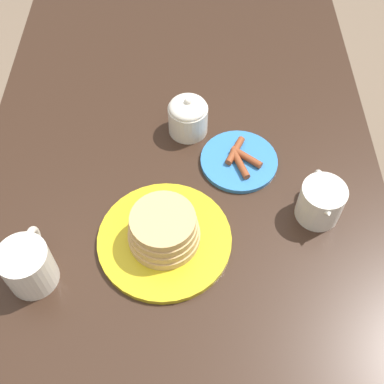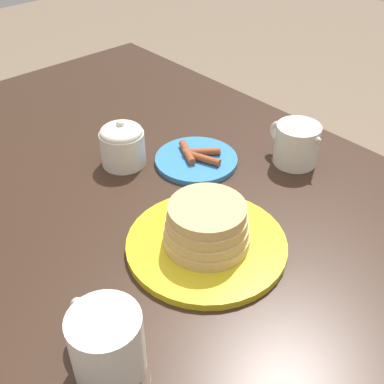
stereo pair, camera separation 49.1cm
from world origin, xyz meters
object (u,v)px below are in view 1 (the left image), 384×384
pancake_plate (164,233)px  coffee_mug (28,265)px  creamer_pitcher (321,202)px  side_plate_bacon (239,160)px  sugar_bowl (188,116)px

pancake_plate → coffee_mug: (-0.07, 0.22, 0.02)m
pancake_plate → creamer_pitcher: 0.29m
pancake_plate → side_plate_bacon: size_ratio=1.55×
creamer_pitcher → coffee_mug: bearing=104.1°
sugar_bowl → pancake_plate: bearing=171.3°
side_plate_bacon → sugar_bowl: bearing=49.3°
creamer_pitcher → sugar_bowl: bearing=48.7°
side_plate_bacon → coffee_mug: size_ratio=1.35×
pancake_plate → coffee_mug: 0.23m
coffee_mug → pancake_plate: bearing=-72.7°
coffee_mug → sugar_bowl: (0.34, -0.26, -0.00)m
pancake_plate → sugar_bowl: (0.27, -0.04, 0.01)m
sugar_bowl → coffee_mug: bearing=142.2°
side_plate_bacon → coffee_mug: bearing=124.4°
pancake_plate → sugar_bowl: bearing=-8.7°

